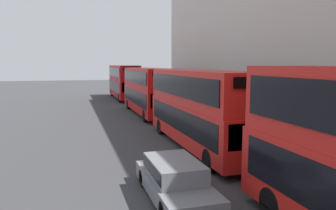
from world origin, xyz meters
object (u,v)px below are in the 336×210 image
Objects in this scene: bus_trailing at (124,80)px; pedestrian at (147,95)px; car_hatchback at (175,178)px; bus_second_in_queue at (200,105)px; bus_third_in_queue at (148,89)px.

bus_trailing is 4.23m from pedestrian.
bus_second_in_queue is at bearing 61.31° from car_hatchback.
bus_third_in_queue is 14.27m from bus_trailing.
car_hatchback is 2.92× the size of pedestrian.
bus_trailing reaches higher than pedestrian.
bus_trailing is at bearing 90.00° from bus_third_in_queue.
bus_third_in_queue is at bearing -90.00° from bus_trailing.
bus_second_in_queue is 24.10m from pedestrian.
car_hatchback is (-3.40, -6.21, -1.63)m from bus_second_in_queue.
pedestrian is (2.49, -2.96, -1.70)m from bus_trailing.
bus_trailing reaches higher than car_hatchback.
car_hatchback is (-3.40, -33.09, -1.72)m from bus_trailing.
bus_third_in_queue is (-0.00, 12.61, -0.01)m from bus_second_in_queue.
bus_trailing is (-0.00, 26.88, 0.09)m from bus_second_in_queue.
bus_trailing reaches higher than bus_third_in_queue.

